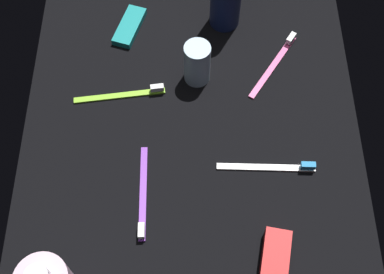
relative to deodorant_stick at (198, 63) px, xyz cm
name	(u,v)px	position (x,y,z in cm)	size (l,w,h in cm)	color
ground_plane	(192,146)	(15.42, -1.18, -5.28)	(84.00, 64.00, 1.20)	black
deodorant_stick	(198,63)	(0.00, 0.00, 0.00)	(5.17, 5.17, 9.36)	silver
toothbrush_purple	(144,198)	(26.30, -9.79, -4.07)	(18.02, 1.49, 2.10)	purple
toothbrush_lime	(126,94)	(4.43, -14.18, -4.07)	(3.55, 18.00, 2.10)	#8CD133
toothbrush_pink	(276,62)	(-3.36, 16.10, -4.07)	(15.75, 10.81, 2.10)	#E55999
toothbrush_white	(273,167)	(20.36, 13.58, -4.07)	(1.74, 18.03, 2.10)	white
snack_bar_teal	(130,27)	(-12.55, -14.21, -3.93)	(10.40, 4.00, 1.50)	teal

